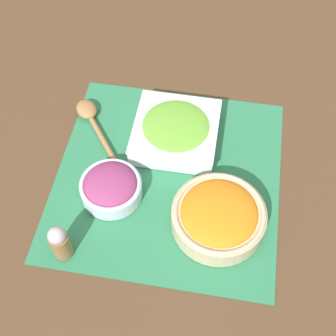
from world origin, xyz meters
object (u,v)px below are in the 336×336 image
Objects in this scene: carrot_bowl at (219,216)px; wooden_spoon at (91,117)px; lettuce_bowl at (178,131)px; pepper_shaker at (60,242)px; onion_bowl at (111,187)px.

wooden_spoon is (-0.21, -0.31, -0.02)m from carrot_bowl.
lettuce_bowl is 2.06× the size of pepper_shaker.
lettuce_bowl is at bearing 146.10° from onion_bowl.
onion_bowl is 0.67× the size of wooden_spoon.
onion_bowl reaches higher than lettuce_bowl.
carrot_bowl is 1.46× the size of onion_bowl.
pepper_shaker is at bearing 5.64° from wooden_spoon.
pepper_shaker reaches higher than lettuce_bowl.
wooden_spoon is (-0.18, -0.09, -0.02)m from onion_bowl.
onion_bowl is at bearing 156.74° from pepper_shaker.
carrot_bowl is 0.99× the size of wooden_spoon.
carrot_bowl reaches higher than lettuce_bowl.
carrot_bowl is 0.22m from onion_bowl.
carrot_bowl is 1.01× the size of lettuce_bowl.
lettuce_bowl is at bearing 84.44° from wooden_spoon.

